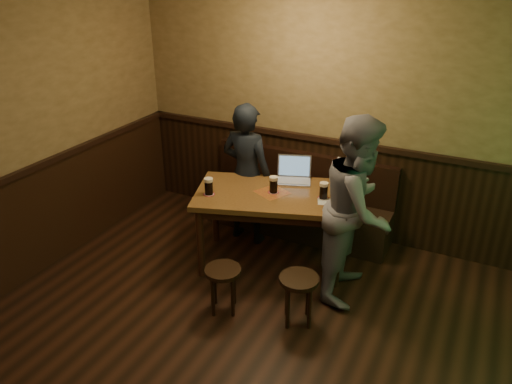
{
  "coord_description": "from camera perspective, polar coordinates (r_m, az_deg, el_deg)",
  "views": [
    {
      "loc": [
        1.54,
        -2.21,
        3.03
      ],
      "look_at": [
        -0.49,
        1.89,
        0.85
      ],
      "focal_mm": 35.0,
      "sensor_mm": 36.0,
      "label": 1
    }
  ],
  "objects": [
    {
      "name": "stool_right",
      "position": [
        4.5,
        4.91,
        -10.7
      ],
      "size": [
        0.45,
        0.45,
        0.48
      ],
      "rotation": [
        0.0,
        0.0,
        -0.35
      ],
      "color": "black",
      "rests_on": "ground"
    },
    {
      "name": "menu",
      "position": [
        4.96,
        8.34,
        -1.11
      ],
      "size": [
        0.26,
        0.22,
        0.0
      ],
      "primitive_type": "cube",
      "rotation": [
        0.0,
        0.0,
        0.37
      ],
      "color": "silver",
      "rests_on": "pub_table"
    },
    {
      "name": "laptop",
      "position": [
        5.38,
        4.35,
        2.02
      ],
      "size": [
        0.44,
        0.39,
        0.26
      ],
      "rotation": [
        0.0,
        0.0,
        0.35
      ],
      "color": "silver",
      "rests_on": "pub_table"
    },
    {
      "name": "stool_left",
      "position": [
        4.64,
        -3.79,
        -9.69
      ],
      "size": [
        0.43,
        0.43,
        0.46
      ],
      "rotation": [
        0.0,
        0.0,
        -0.35
      ],
      "color": "black",
      "rests_on": "ground"
    },
    {
      "name": "person_grey",
      "position": [
        4.73,
        11.58,
        -1.9
      ],
      "size": [
        0.71,
        0.9,
        1.79
      ],
      "primitive_type": "imported",
      "rotation": [
        0.0,
        0.0,
        1.61
      ],
      "color": "gray",
      "rests_on": "ground"
    },
    {
      "name": "person_suit",
      "position": [
        5.58,
        -1.08,
        2.07
      ],
      "size": [
        0.61,
        0.41,
        1.63
      ],
      "primitive_type": "imported",
      "rotation": [
        0.0,
        0.0,
        3.1
      ],
      "color": "black",
      "rests_on": "ground"
    },
    {
      "name": "pub_table",
      "position": [
        5.15,
        1.84,
        -1.15
      ],
      "size": [
        1.75,
        1.33,
        0.84
      ],
      "rotation": [
        0.0,
        0.0,
        0.32
      ],
      "color": "brown",
      "rests_on": "ground"
    },
    {
      "name": "pint_left",
      "position": [
        5.05,
        -5.42,
        0.65
      ],
      "size": [
        0.12,
        0.12,
        0.18
      ],
      "color": "#A2132E",
      "rests_on": "pub_table"
    },
    {
      "name": "room",
      "position": [
        3.41,
        -5.16,
        -7.17
      ],
      "size": [
        5.04,
        6.04,
        2.84
      ],
      "color": "black",
      "rests_on": "ground"
    },
    {
      "name": "pint_right",
      "position": [
        4.99,
        7.74,
        0.17
      ],
      "size": [
        0.11,
        0.11,
        0.17
      ],
      "color": "#A2132E",
      "rests_on": "pub_table"
    },
    {
      "name": "bench",
      "position": [
        5.96,
        4.82,
        -1.77
      ],
      "size": [
        2.2,
        0.5,
        0.95
      ],
      "color": "black",
      "rests_on": "ground"
    },
    {
      "name": "pint_mid",
      "position": [
        5.07,
        2.02,
        0.85
      ],
      "size": [
        0.11,
        0.11,
        0.18
      ],
      "color": "#A2132E",
      "rests_on": "pub_table"
    }
  ]
}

